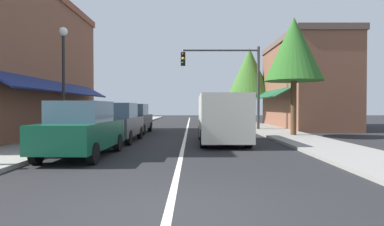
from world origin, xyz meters
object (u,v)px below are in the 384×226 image
Objects in this scene: parked_car_nearest_left at (83,129)px; parked_car_third_left at (134,119)px; van_in_lane at (223,117)px; street_lamp_left_near at (64,66)px; parked_car_second_left at (118,123)px; tree_right_near at (294,50)px; tree_right_far at (250,72)px; traffic_signal_mast_arm at (232,73)px.

parked_car_nearest_left and parked_car_third_left have the same top height.
street_lamp_left_near is (-6.61, -0.84, 2.12)m from van_in_lane.
parked_car_third_left is (-0.14, 4.89, 0.00)m from parked_car_second_left.
tree_right_near is at bearing 36.01° from van_in_lane.
tree_right_far reaches higher than parked_car_second_left.
parked_car_nearest_left is 0.80× the size of van_in_lane.
street_lamp_left_near is (-1.89, -1.40, 2.39)m from parked_car_second_left.
parked_car_second_left is at bearing -119.66° from tree_right_far.
traffic_signal_mast_arm is at bearing 19.95° from parked_car_third_left.
van_in_lane is 0.74× the size of tree_right_far.
tree_right_near is at bearing 19.37° from street_lamp_left_near.
parked_car_nearest_left is at bearing -60.15° from street_lamp_left_near.
parked_car_nearest_left is 0.59× the size of tree_right_far.
street_lamp_left_near is at bearing -122.40° from tree_right_far.
traffic_signal_mast_arm is at bearing -107.94° from tree_right_far.
tree_right_near is (8.88, -2.55, 3.72)m from parked_car_third_left.
tree_right_near is (8.74, 2.33, 3.72)m from parked_car_second_left.
tree_right_far is at bearing 50.62° from parked_car_third_left.
parked_car_third_left is 0.85× the size of street_lamp_left_near.
parked_car_third_left is at bearing 74.46° from street_lamp_left_near.
street_lamp_left_near is at bearing -133.24° from traffic_signal_mast_arm.
parked_car_second_left is 9.69m from traffic_signal_mast_arm.
parked_car_nearest_left is 4.35m from street_lamp_left_near.
tree_right_near is at bearing -89.73° from tree_right_far.
van_in_lane is at bearing 41.10° from parked_car_nearest_left.
tree_right_far is (8.68, 15.25, 3.96)m from parked_car_second_left.
street_lamp_left_near is at bearing 121.20° from parked_car_nearest_left.
street_lamp_left_near is (-7.90, -8.40, -0.59)m from traffic_signal_mast_arm.
tree_right_far is (8.76, 19.80, 3.96)m from parked_car_nearest_left.
traffic_signal_mast_arm is at bearing 120.38° from tree_right_near.
van_in_lane is 0.82× the size of tree_right_near.
parked_car_nearest_left is at bearing -90.40° from parked_car_second_left.
traffic_signal_mast_arm is at bearing 49.94° from parked_car_second_left.
parked_car_second_left is 1.00× the size of parked_car_third_left.
street_lamp_left_near is at bearing -160.63° from tree_right_near.
van_in_lane is at bearing -144.26° from tree_right_near.
van_in_lane is 6.04m from tree_right_near.
parked_car_third_left is at bearing 163.97° from tree_right_near.
tree_right_near is (10.63, 3.74, 1.33)m from street_lamp_left_near.
van_in_lane is 8.13m from traffic_signal_mast_arm.
parked_car_third_left is at bearing 92.22° from parked_car_second_left.
parked_car_third_left is 0.73× the size of traffic_signal_mast_arm.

